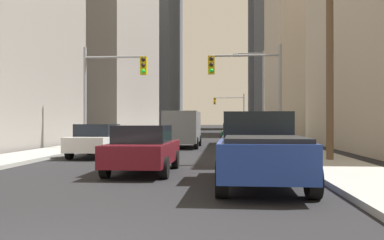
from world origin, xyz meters
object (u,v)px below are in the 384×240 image
object	(u,v)px
pickup_truck_blue	(260,149)
sedan_white	(98,140)
cargo_van_grey	(183,127)
sedan_maroon	(143,149)
traffic_signal_near_right	(248,79)
traffic_signal_near_left	(112,80)
sedan_green	(234,133)
traffic_signal_far_right	(230,106)

from	to	relation	value
pickup_truck_blue	sedan_white	world-z (taller)	pickup_truck_blue
sedan_white	pickup_truck_blue	bearing A→B (deg)	-50.33
cargo_van_grey	sedan_maroon	size ratio (longest dim) A/B	1.24
traffic_signal_near_right	sedan_white	bearing A→B (deg)	-144.78
cargo_van_grey	traffic_signal_near_right	size ratio (longest dim) A/B	0.87
cargo_van_grey	traffic_signal_near_left	bearing A→B (deg)	-149.82
cargo_van_grey	sedan_white	xyz separation A→B (m)	(-3.20, -7.35, -0.52)
traffic_signal_near_left	sedan_green	bearing A→B (deg)	41.70
sedan_maroon	traffic_signal_far_right	distance (m)	53.35
traffic_signal_near_left	traffic_signal_far_right	xyz separation A→B (m)	(7.58, 42.30, 0.05)
sedan_green	traffic_signal_near_right	size ratio (longest dim) A/B	0.70
traffic_signal_near_left	traffic_signal_near_right	size ratio (longest dim) A/B	1.00
pickup_truck_blue	traffic_signal_near_left	distance (m)	15.41
sedan_green	traffic_signal_far_right	world-z (taller)	traffic_signal_far_right
cargo_van_grey	traffic_signal_far_right	world-z (taller)	traffic_signal_far_right
cargo_van_grey	traffic_signal_far_right	distance (m)	40.27
pickup_truck_blue	sedan_maroon	size ratio (longest dim) A/B	1.29
pickup_truck_blue	sedan_maroon	world-z (taller)	pickup_truck_blue
cargo_van_grey	sedan_green	xyz separation A→B (m)	(3.34, 4.19, -0.52)
traffic_signal_far_right	sedan_green	bearing A→B (deg)	-90.48
pickup_truck_blue	sedan_white	bearing A→B (deg)	129.67
sedan_maroon	sedan_white	distance (m)	6.60
pickup_truck_blue	sedan_green	bearing A→B (deg)	90.46
sedan_white	traffic_signal_near_right	xyz separation A→B (m)	(7.17, 5.06, 3.29)
sedan_white	sedan_green	xyz separation A→B (m)	(6.54, 11.54, 0.00)
cargo_van_grey	traffic_signal_near_left	distance (m)	5.33
traffic_signal_near_left	traffic_signal_near_right	xyz separation A→B (m)	(7.91, 0.00, 0.02)
sedan_white	traffic_signal_near_right	size ratio (longest dim) A/B	0.71
cargo_van_grey	traffic_signal_near_right	bearing A→B (deg)	-30.01
traffic_signal_near_left	traffic_signal_far_right	distance (m)	42.97
pickup_truck_blue	traffic_signal_far_right	distance (m)	55.52
traffic_signal_far_right	cargo_van_grey	bearing A→B (deg)	-95.19
traffic_signal_near_right	traffic_signal_far_right	world-z (taller)	same
sedan_white	traffic_signal_near_right	bearing A→B (deg)	35.22
cargo_van_grey	traffic_signal_far_right	bearing A→B (deg)	84.81
sedan_maroon	traffic_signal_near_left	xyz separation A→B (m)	(-3.97, 10.82, 3.27)
cargo_van_grey	pickup_truck_blue	bearing A→B (deg)	-77.24
traffic_signal_near_left	traffic_signal_far_right	world-z (taller)	same
pickup_truck_blue	sedan_maroon	bearing A→B (deg)	146.39
sedan_green	traffic_signal_near_left	bearing A→B (deg)	-138.30
sedan_green	traffic_signal_far_right	xyz separation A→B (m)	(0.30, 35.82, 3.32)
sedan_maroon	sedan_white	size ratio (longest dim) A/B	0.99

